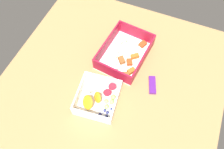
% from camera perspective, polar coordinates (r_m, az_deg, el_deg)
% --- Properties ---
extents(table_surface, '(0.80, 0.80, 0.02)m').
position_cam_1_polar(table_surface, '(0.83, 0.09, -2.17)').
color(table_surface, '#9E7547').
rests_on(table_surface, ground).
extents(pasta_container, '(0.23, 0.18, 0.06)m').
position_cam_1_polar(pasta_container, '(0.86, 3.37, 5.32)').
color(pasta_container, white).
rests_on(pasta_container, table_surface).
extents(fruit_bowl, '(0.16, 0.15, 0.05)m').
position_cam_1_polar(fruit_bowl, '(0.77, -3.57, -6.02)').
color(fruit_bowl, white).
rests_on(fruit_bowl, table_surface).
extents(candy_bar, '(0.07, 0.05, 0.01)m').
position_cam_1_polar(candy_bar, '(0.82, 10.40, -2.70)').
color(candy_bar, '#51197A').
rests_on(candy_bar, table_surface).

